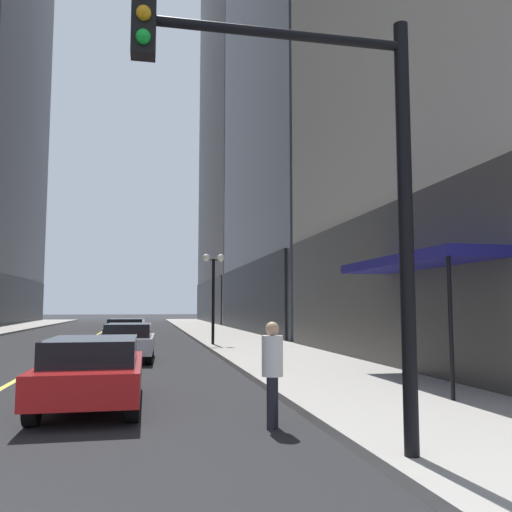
{
  "coord_description": "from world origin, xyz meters",
  "views": [
    {
      "loc": [
        3.29,
        -3.83,
        1.91
      ],
      "look_at": [
        8.73,
        22.66,
        4.49
      ],
      "focal_mm": 37.33,
      "sensor_mm": 36.0,
      "label": 1
    }
  ],
  "objects_px": {
    "traffic_light_near_right": "(324,154)",
    "fire_hydrant_right": "(274,360)",
    "car_black": "(127,331)",
    "street_lamp_right_mid": "(213,278)",
    "car_silver": "(129,341)",
    "pedestrian_in_white_shirt": "(272,366)",
    "car_red": "(93,369)"
  },
  "relations": [
    {
      "from": "fire_hydrant_right",
      "to": "car_red",
      "type": "bearing_deg",
      "value": -137.3
    },
    {
      "from": "car_red",
      "to": "fire_hydrant_right",
      "type": "relative_size",
      "value": 5.47
    },
    {
      "from": "car_red",
      "to": "street_lamp_right_mid",
      "type": "relative_size",
      "value": 0.99
    },
    {
      "from": "car_black",
      "to": "traffic_light_near_right",
      "type": "relative_size",
      "value": 0.84
    },
    {
      "from": "car_silver",
      "to": "street_lamp_right_mid",
      "type": "height_order",
      "value": "street_lamp_right_mid"
    },
    {
      "from": "pedestrian_in_white_shirt",
      "to": "street_lamp_right_mid",
      "type": "xyz_separation_m",
      "value": [
        1.13,
        16.93,
        2.29
      ]
    },
    {
      "from": "car_red",
      "to": "fire_hydrant_right",
      "type": "distance_m",
      "value": 6.25
    },
    {
      "from": "car_black",
      "to": "traffic_light_near_right",
      "type": "distance_m",
      "value": 22.01
    },
    {
      "from": "pedestrian_in_white_shirt",
      "to": "fire_hydrant_right",
      "type": "distance_m",
      "value": 6.83
    },
    {
      "from": "car_silver",
      "to": "pedestrian_in_white_shirt",
      "type": "height_order",
      "value": "pedestrian_in_white_shirt"
    },
    {
      "from": "car_silver",
      "to": "pedestrian_in_white_shirt",
      "type": "xyz_separation_m",
      "value": [
        2.56,
        -11.2,
        0.26
      ]
    },
    {
      "from": "car_black",
      "to": "pedestrian_in_white_shirt",
      "type": "bearing_deg",
      "value": -81.36
    },
    {
      "from": "street_lamp_right_mid",
      "to": "pedestrian_in_white_shirt",
      "type": "bearing_deg",
      "value": -93.81
    },
    {
      "from": "car_silver",
      "to": "car_black",
      "type": "relative_size",
      "value": 0.88
    },
    {
      "from": "traffic_light_near_right",
      "to": "fire_hydrant_right",
      "type": "distance_m",
      "value": 9.72
    },
    {
      "from": "car_black",
      "to": "fire_hydrant_right",
      "type": "bearing_deg",
      "value": -70.16
    },
    {
      "from": "car_silver",
      "to": "car_black",
      "type": "height_order",
      "value": "same"
    },
    {
      "from": "car_red",
      "to": "car_silver",
      "type": "xyz_separation_m",
      "value": [
        0.4,
        8.83,
        -0.0
      ]
    },
    {
      "from": "traffic_light_near_right",
      "to": "fire_hydrant_right",
      "type": "relative_size",
      "value": 7.06
    },
    {
      "from": "car_black",
      "to": "traffic_light_near_right",
      "type": "height_order",
      "value": "traffic_light_near_right"
    },
    {
      "from": "pedestrian_in_white_shirt",
      "to": "street_lamp_right_mid",
      "type": "distance_m",
      "value": 17.12
    },
    {
      "from": "car_silver",
      "to": "street_lamp_right_mid",
      "type": "xyz_separation_m",
      "value": [
        3.69,
        5.73,
        2.54
      ]
    },
    {
      "from": "car_black",
      "to": "traffic_light_near_right",
      "type": "xyz_separation_m",
      "value": [
        3.0,
        -21.6,
        3.02
      ]
    },
    {
      "from": "car_silver",
      "to": "fire_hydrant_right",
      "type": "bearing_deg",
      "value": -47.63
    },
    {
      "from": "car_red",
      "to": "traffic_light_near_right",
      "type": "distance_m",
      "value": 6.41
    },
    {
      "from": "car_silver",
      "to": "traffic_light_near_right",
      "type": "relative_size",
      "value": 0.74
    },
    {
      "from": "pedestrian_in_white_shirt",
      "to": "street_lamp_right_mid",
      "type": "relative_size",
      "value": 0.38
    },
    {
      "from": "car_black",
      "to": "street_lamp_right_mid",
      "type": "height_order",
      "value": "street_lamp_right_mid"
    },
    {
      "from": "car_silver",
      "to": "fire_hydrant_right",
      "type": "xyz_separation_m",
      "value": [
        4.19,
        -4.6,
        -0.32
      ]
    },
    {
      "from": "car_red",
      "to": "fire_hydrant_right",
      "type": "height_order",
      "value": "car_red"
    },
    {
      "from": "traffic_light_near_right",
      "to": "fire_hydrant_right",
      "type": "height_order",
      "value": "traffic_light_near_right"
    },
    {
      "from": "street_lamp_right_mid",
      "to": "car_red",
      "type": "bearing_deg",
      "value": -105.68
    }
  ]
}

